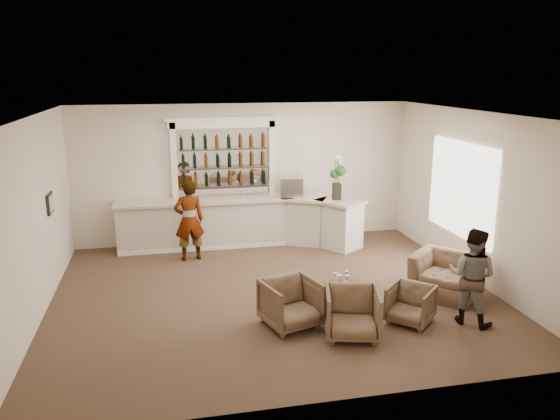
% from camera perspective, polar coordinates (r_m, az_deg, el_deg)
% --- Properties ---
extents(ground, '(8.00, 8.00, 0.00)m').
position_cam_1_polar(ground, '(10.27, -0.66, -8.73)').
color(ground, brown).
rests_on(ground, ground).
extents(room_shell, '(8.04, 7.02, 3.32)m').
position_cam_1_polar(room_shell, '(10.32, -0.60, 4.93)').
color(room_shell, beige).
rests_on(room_shell, ground).
extents(bar_counter, '(5.72, 1.80, 1.14)m').
position_cam_1_polar(bar_counter, '(12.85, -4.04, -1.29)').
color(bar_counter, silver).
rests_on(bar_counter, ground).
extents(back_bar_alcove, '(2.64, 0.25, 3.00)m').
position_cam_1_polar(back_bar_alcove, '(12.90, -5.91, 5.36)').
color(back_bar_alcove, white).
rests_on(back_bar_alcove, ground).
extents(cocktail_table, '(0.66, 0.66, 0.50)m').
position_cam_1_polar(cocktail_table, '(9.51, 6.49, -9.14)').
color(cocktail_table, '#4B3620').
rests_on(cocktail_table, ground).
extents(sommelier, '(0.70, 0.51, 1.78)m').
position_cam_1_polar(sommelier, '(11.96, -9.48, -1.06)').
color(sommelier, gray).
rests_on(sommelier, ground).
extents(guest, '(0.98, 0.99, 1.61)m').
position_cam_1_polar(guest, '(9.40, 19.42, -6.55)').
color(guest, gray).
rests_on(guest, ground).
extents(armchair_left, '(1.04, 1.06, 0.78)m').
position_cam_1_polar(armchair_left, '(8.92, 1.16, -9.72)').
color(armchair_left, brown).
rests_on(armchair_left, ground).
extents(armchair_center, '(1.00, 1.02, 0.77)m').
position_cam_1_polar(armchair_center, '(8.66, 7.56, -10.65)').
color(armchair_center, brown).
rests_on(armchair_center, ground).
extents(armchair_right, '(0.97, 0.97, 0.63)m').
position_cam_1_polar(armchair_right, '(9.30, 13.47, -9.56)').
color(armchair_right, brown).
rests_on(armchair_right, ground).
extents(armchair_far, '(1.55, 1.56, 0.76)m').
position_cam_1_polar(armchair_far, '(10.53, 17.02, -6.56)').
color(armchair_far, brown).
rests_on(armchair_far, ground).
extents(espresso_machine, '(0.58, 0.51, 0.46)m').
position_cam_1_polar(espresso_machine, '(12.88, 1.17, 2.44)').
color(espresso_machine, '#B6B6BB').
rests_on(espresso_machine, bar_counter).
extents(flower_vase, '(0.27, 0.27, 1.02)m').
position_cam_1_polar(flower_vase, '(12.58, 5.99, 3.66)').
color(flower_vase, black).
rests_on(flower_vase, bar_counter).
extents(wine_glass_bar_left, '(0.07, 0.07, 0.21)m').
position_cam_1_polar(wine_glass_bar_left, '(12.63, -3.85, 1.58)').
color(wine_glass_bar_left, white).
rests_on(wine_glass_bar_left, bar_counter).
extents(wine_glass_bar_right, '(0.07, 0.07, 0.21)m').
position_cam_1_polar(wine_glass_bar_right, '(12.78, -2.18, 1.74)').
color(wine_glass_bar_right, white).
rests_on(wine_glass_bar_right, bar_counter).
extents(wine_glass_tbl_a, '(0.07, 0.07, 0.21)m').
position_cam_1_polar(wine_glass_tbl_a, '(9.37, 5.79, -7.15)').
color(wine_glass_tbl_a, white).
rests_on(wine_glass_tbl_a, cocktail_table).
extents(wine_glass_tbl_b, '(0.07, 0.07, 0.21)m').
position_cam_1_polar(wine_glass_tbl_b, '(9.48, 6.97, -6.92)').
color(wine_glass_tbl_b, white).
rests_on(wine_glass_tbl_b, cocktail_table).
extents(wine_glass_tbl_c, '(0.07, 0.07, 0.21)m').
position_cam_1_polar(wine_glass_tbl_c, '(9.27, 7.04, -7.41)').
color(wine_glass_tbl_c, white).
rests_on(wine_glass_tbl_c, cocktail_table).
extents(napkin_holder, '(0.08, 0.08, 0.12)m').
position_cam_1_polar(napkin_holder, '(9.51, 6.16, -7.11)').
color(napkin_holder, white).
rests_on(napkin_holder, cocktail_table).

